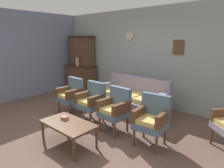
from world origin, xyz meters
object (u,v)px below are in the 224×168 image
at_px(coffee_table, 68,125).
at_px(book_stack_on_table, 65,118).
at_px(vase_on_cabinet, 77,62).
at_px(side_cabinet, 81,78).
at_px(armchair_near_couch_end, 115,108).
at_px(armchair_near_cabinet, 71,94).
at_px(armchair_by_doorway, 152,118).
at_px(floral_couch, 132,100).
at_px(armchair_row_middle, 92,100).

height_order(coffee_table, book_stack_on_table, book_stack_on_table).
bearing_deg(coffee_table, vase_on_cabinet, 138.08).
relative_size(side_cabinet, armchair_near_couch_end, 1.28).
xyz_separation_m(side_cabinet, book_stack_on_table, (2.55, -2.53, -0.02)).
distance_m(vase_on_cabinet, armchair_near_cabinet, 2.11).
bearing_deg(armchair_by_doorway, armchair_near_cabinet, -179.99).
bearing_deg(vase_on_cabinet, armchair_near_cabinet, -44.09).
bearing_deg(floral_couch, armchair_row_middle, -110.18).
bearing_deg(armchair_row_middle, side_cabinet, 145.04).
xyz_separation_m(vase_on_cabinet, armchair_by_doorway, (3.76, -1.41, -0.58)).
xyz_separation_m(side_cabinet, floral_couch, (2.64, -0.55, -0.14)).
xyz_separation_m(side_cabinet, armchair_near_cabinet, (1.50, -1.59, 0.03)).
relative_size(armchair_near_couch_end, coffee_table, 0.90).
bearing_deg(vase_on_cabinet, armchair_row_middle, -32.38).
height_order(side_cabinet, armchair_row_middle, side_cabinet).
bearing_deg(armchair_near_cabinet, armchair_row_middle, 0.57).
height_order(armchair_row_middle, armchair_by_doorway, same).
relative_size(floral_couch, coffee_table, 1.90).
distance_m(vase_on_cabinet, armchair_row_middle, 2.68).
bearing_deg(armchair_near_couch_end, vase_on_cabinet, 153.94).
bearing_deg(armchair_by_doorway, floral_couch, 138.41).
distance_m(vase_on_cabinet, armchair_by_doorway, 4.06).
distance_m(armchair_near_cabinet, armchair_by_doorway, 2.30).
distance_m(armchair_near_couch_end, armchair_by_doorway, 0.82).
xyz_separation_m(armchair_near_cabinet, coffee_table, (1.22, -0.99, -0.12)).
bearing_deg(floral_couch, coffee_table, -87.72).
relative_size(side_cabinet, floral_couch, 0.61).
xyz_separation_m(armchair_row_middle, coffee_table, (0.46, -1.00, -0.12)).
bearing_deg(side_cabinet, armchair_near_cabinet, -46.56).
xyz_separation_m(armchair_near_couch_end, coffee_table, (-0.27, -0.96, -0.12)).
relative_size(vase_on_cabinet, armchair_row_middle, 0.33).
relative_size(vase_on_cabinet, floral_couch, 0.16).
relative_size(coffee_table, book_stack_on_table, 7.22).
bearing_deg(book_stack_on_table, side_cabinet, 135.27).
distance_m(side_cabinet, coffee_table, 3.75).
bearing_deg(side_cabinet, floral_couch, -11.81).
bearing_deg(armchair_near_couch_end, armchair_row_middle, 177.22).
bearing_deg(side_cabinet, armchair_row_middle, -34.96).
height_order(side_cabinet, armchair_near_couch_end, side_cabinet).
xyz_separation_m(vase_on_cabinet, armchair_near_cabinet, (1.46, -1.41, -0.58)).
bearing_deg(armchair_near_cabinet, floral_couch, 42.40).
xyz_separation_m(floral_couch, armchair_near_couch_end, (0.35, -1.06, 0.17)).
bearing_deg(book_stack_on_table, vase_on_cabinet, 136.81).
distance_m(side_cabinet, vase_on_cabinet, 0.64).
bearing_deg(vase_on_cabinet, floral_couch, -8.22).
height_order(vase_on_cabinet, armchair_near_cabinet, vase_on_cabinet).
bearing_deg(armchair_row_middle, armchair_near_cabinet, -179.43).
bearing_deg(armchair_by_doorway, book_stack_on_table, -143.24).
bearing_deg(book_stack_on_table, armchair_near_couch_end, 64.27).
bearing_deg(armchair_near_couch_end, coffee_table, -105.67).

